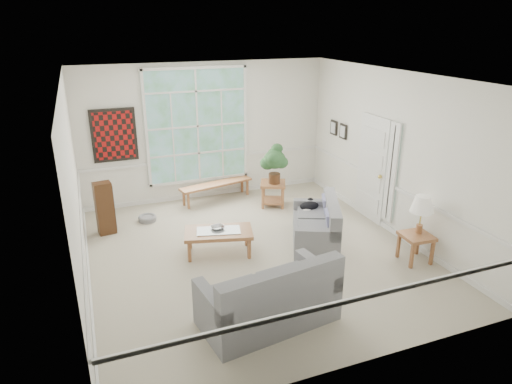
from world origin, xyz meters
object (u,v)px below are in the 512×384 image
at_px(coffee_table, 219,242).
at_px(side_table, 415,248).
at_px(loveseat_right, 315,222).
at_px(end_table, 273,194).
at_px(loveseat_front, 268,290).

height_order(coffee_table, side_table, side_table).
xyz_separation_m(loveseat_right, end_table, (-0.02, 1.90, -0.14)).
bearing_deg(end_table, loveseat_front, -114.03).
bearing_deg(side_table, end_table, 111.76).
height_order(loveseat_front, coffee_table, loveseat_front).
distance_m(coffee_table, side_table, 3.31).
xyz_separation_m(coffee_table, side_table, (2.98, -1.44, 0.03)).
height_order(loveseat_right, coffee_table, loveseat_right).
bearing_deg(side_table, coffee_table, 154.29).
height_order(loveseat_front, end_table, loveseat_front).
bearing_deg(loveseat_front, side_table, 4.07).
bearing_deg(coffee_table, end_table, 58.82).
xyz_separation_m(loveseat_front, coffee_table, (-0.06, 2.07, -0.26)).
relative_size(loveseat_right, end_table, 2.82).
xyz_separation_m(end_table, side_table, (1.25, -3.13, -0.02)).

